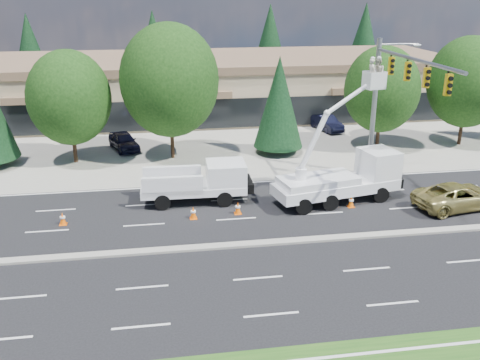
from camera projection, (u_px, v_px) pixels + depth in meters
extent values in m
plane|color=black|center=(246.00, 245.00, 26.37)|extent=(140.00, 140.00, 0.00)
cube|color=gray|center=(207.00, 138.00, 44.93)|extent=(140.00, 22.00, 0.01)
cube|color=gray|center=(246.00, 244.00, 26.35)|extent=(120.00, 0.55, 0.12)
cube|color=tan|center=(196.00, 88.00, 53.36)|extent=(50.00, 15.00, 5.00)
cube|color=brown|center=(196.00, 61.00, 52.46)|extent=(50.40, 15.40, 0.70)
cube|color=black|center=(203.00, 114.00, 46.70)|extent=(48.00, 0.12, 2.60)
cylinder|color=#332114|center=(74.00, 145.00, 38.39)|extent=(0.28, 0.28, 2.61)
ellipsoid|color=black|center=(69.00, 98.00, 37.22)|extent=(5.81, 5.81, 6.68)
cylinder|color=#332114|center=(172.00, 137.00, 39.31)|extent=(0.28, 0.28, 3.18)
ellipsoid|color=black|center=(170.00, 81.00, 37.89)|extent=(7.06, 7.06, 8.12)
cylinder|color=#332114|center=(278.00, 148.00, 40.89)|extent=(0.26, 0.26, 0.80)
cone|color=black|center=(279.00, 102.00, 39.68)|extent=(3.72, 3.72, 6.79)
cylinder|color=#332114|center=(378.00, 132.00, 41.75)|extent=(0.28, 0.28, 2.58)
ellipsoid|color=black|center=(382.00, 89.00, 40.60)|extent=(5.73, 5.73, 6.58)
cylinder|color=#332114|center=(461.00, 127.00, 42.74)|extent=(0.28, 0.28, 2.78)
ellipsoid|color=black|center=(468.00, 82.00, 41.49)|extent=(6.18, 6.18, 7.11)
cylinder|color=#332114|center=(35.00, 92.00, 62.59)|extent=(0.26, 0.26, 0.80)
cone|color=black|center=(30.00, 52.00, 61.03)|extent=(4.71, 4.71, 8.61)
cylinder|color=#332114|center=(156.00, 88.00, 64.64)|extent=(0.26, 0.26, 0.80)
cone|color=black|center=(154.00, 49.00, 63.03)|extent=(4.82, 4.82, 8.80)
cylinder|color=#332114|center=(269.00, 85.00, 66.68)|extent=(0.26, 0.26, 0.80)
cone|color=black|center=(270.00, 44.00, 64.96)|extent=(5.14, 5.14, 9.39)
cylinder|color=#332114|center=(361.00, 83.00, 68.43)|extent=(0.26, 0.26, 0.80)
cone|color=black|center=(364.00, 42.00, 66.69)|extent=(5.19, 5.19, 9.47)
cylinder|color=gray|center=(374.00, 109.00, 34.83)|extent=(0.32, 0.32, 9.00)
cylinder|color=gray|center=(416.00, 60.00, 28.89)|extent=(0.20, 10.00, 0.20)
cylinder|color=gray|center=(399.00, 44.00, 33.62)|extent=(2.60, 0.12, 0.12)
cube|color=gold|center=(391.00, 66.00, 31.93)|extent=(0.32, 0.22, 1.05)
cube|color=gold|center=(408.00, 71.00, 29.89)|extent=(0.32, 0.22, 1.05)
cube|color=gold|center=(426.00, 78.00, 27.84)|extent=(0.32, 0.22, 1.05)
cube|color=gold|center=(448.00, 85.00, 25.80)|extent=(0.32, 0.22, 1.05)
cube|color=white|center=(194.00, 188.00, 31.46)|extent=(6.16, 2.38, 0.46)
cube|color=white|center=(226.00, 175.00, 31.45)|extent=(2.29, 2.24, 1.53)
cube|color=black|center=(237.00, 171.00, 31.47)|extent=(0.13, 1.93, 1.02)
cube|color=white|center=(172.00, 175.00, 32.03)|extent=(3.47, 0.39, 1.12)
cube|color=white|center=(173.00, 186.00, 30.23)|extent=(3.47, 0.39, 1.12)
cube|color=white|center=(336.00, 187.00, 31.43)|extent=(7.83, 3.75, 0.66)
cube|color=white|center=(378.00, 165.00, 32.03)|extent=(2.29, 2.55, 1.88)
cube|color=black|center=(388.00, 162.00, 32.22)|extent=(0.46, 1.86, 1.13)
cube|color=white|center=(318.00, 181.00, 30.85)|extent=(4.86, 3.04, 0.47)
cylinder|color=white|center=(301.00, 175.00, 30.29)|extent=(0.66, 0.66, 0.75)
cube|color=white|center=(374.00, 80.00, 30.00)|extent=(1.19, 1.04, 1.02)
imported|color=beige|center=(372.00, 73.00, 29.81)|extent=(0.50, 0.66, 1.62)
imported|color=beige|center=(378.00, 73.00, 29.94)|extent=(0.76, 0.90, 1.62)
ellipsoid|color=white|center=(373.00, 58.00, 29.52)|extent=(0.24, 0.24, 0.17)
ellipsoid|color=white|center=(379.00, 58.00, 29.66)|extent=(0.24, 0.24, 0.17)
cube|color=#FF6208|center=(63.00, 224.00, 28.67)|extent=(0.40, 0.40, 0.03)
cone|color=#FF6208|center=(63.00, 218.00, 28.55)|extent=(0.36, 0.36, 0.70)
cylinder|color=white|center=(62.00, 217.00, 28.53)|extent=(0.29, 0.29, 0.10)
cube|color=#FF6208|center=(193.00, 218.00, 29.40)|extent=(0.40, 0.40, 0.03)
cone|color=#FF6208|center=(193.00, 213.00, 29.28)|extent=(0.36, 0.36, 0.70)
cylinder|color=white|center=(193.00, 211.00, 29.26)|extent=(0.29, 0.29, 0.10)
cube|color=#FF6208|center=(238.00, 213.00, 30.03)|extent=(0.40, 0.40, 0.03)
cone|color=#FF6208|center=(238.00, 208.00, 29.91)|extent=(0.36, 0.36, 0.70)
cylinder|color=white|center=(238.00, 207.00, 29.89)|extent=(0.29, 0.29, 0.10)
cube|color=#FF6208|center=(351.00, 207.00, 30.94)|extent=(0.40, 0.40, 0.03)
cone|color=#FF6208|center=(351.00, 201.00, 30.83)|extent=(0.36, 0.36, 0.70)
cylinder|color=white|center=(351.00, 200.00, 30.81)|extent=(0.29, 0.29, 0.10)
imported|color=tan|center=(458.00, 196.00, 30.59)|extent=(5.54, 3.21, 1.45)
imported|color=black|center=(124.00, 141.00, 41.55)|extent=(2.91, 4.39, 1.39)
imported|color=black|center=(326.00, 123.00, 47.20)|extent=(2.31, 4.26, 1.33)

